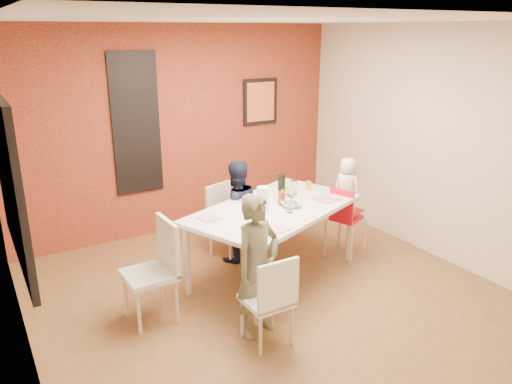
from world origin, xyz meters
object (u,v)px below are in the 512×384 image
wine_bottle (282,188)px  paper_towel_roll (263,200)px  dining_table (275,213)px  chair_near (272,297)px  child_far (236,211)px  toddler (347,187)px  high_chair (345,216)px  child_near (257,266)px  chair_far (225,216)px  chair_left (157,265)px

wine_bottle → paper_towel_roll: 0.42m
paper_towel_roll → dining_table: bearing=18.8°
chair_near → child_far: bearing=-108.5°
child_far → paper_towel_roll: 0.72m
chair_near → toddler: toddler is taller
high_chair → child_near: 1.87m
high_chair → dining_table: bearing=67.0°
toddler → wine_bottle: 0.83m
chair_near → child_near: size_ratio=0.64×
chair_far → chair_left: chair_left is taller
child_far → chair_near: bearing=74.3°
chair_left → child_far: bearing=118.6°
chair_near → toddler: size_ratio=1.18×
child_near → paper_towel_roll: 0.98m
chair_left → paper_towel_roll: size_ratio=3.57×
chair_left → paper_towel_roll: paper_towel_roll is taller
dining_table → high_chair: high_chair is taller
high_chair → toddler: bearing=-72.4°
chair_far → chair_left: (-1.20, -0.95, 0.06)m
child_near → child_far: 1.52m
chair_near → paper_towel_roll: bearing=-117.4°
chair_far → paper_towel_roll: size_ratio=3.19×
high_chair → chair_near: bearing=100.8°
child_near → wine_bottle: 1.36m
chair_left → high_chair: 2.35m
child_far → toddler: size_ratio=1.71×
chair_near → chair_far: bearing=-105.6°
dining_table → wine_bottle: wine_bottle is taller
chair_far → high_chair: size_ratio=0.98×
wine_bottle → chair_far: bearing=118.3°
paper_towel_roll → chair_far: bearing=89.8°
chair_left → child_far: (1.22, 0.72, 0.07)m
child_far → child_near: bearing=71.5°
chair_near → toddler: (1.70, 1.06, 0.41)m
toddler → paper_towel_roll: toddler is taller
child_far → toddler: bearing=155.5°
dining_table → paper_towel_roll: size_ratio=8.13×
dining_table → paper_towel_roll: 0.29m
chair_far → chair_left: bearing=-159.5°
dining_table → chair_near: (-0.72, -1.08, -0.27)m
chair_far → chair_near: bearing=-123.7°
chair_far → toddler: bearing=-53.3°
wine_bottle → child_far: bearing=127.6°
child_near → chair_far: bearing=58.2°
wine_bottle → paper_towel_roll: (-0.37, -0.20, -0.02)m
child_near → paper_towel_roll: size_ratio=4.83×
chair_left → child_near: bearing=41.9°
chair_far → chair_left: size_ratio=0.89×
chair_near → toddler: bearing=-148.0°
dining_table → toddler: 0.99m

